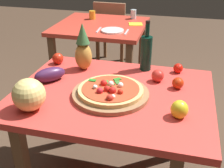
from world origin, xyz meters
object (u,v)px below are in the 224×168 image
Objects in this scene: display_table at (113,105)px; drinking_glass_water at (133,14)px; tomato_beside_pepper at (58,58)px; tomato_at_corner at (158,76)px; melon at (29,95)px; dinner_plate at (112,31)px; pizza_board at (110,94)px; napkin_folded at (136,24)px; pineapple_left at (83,49)px; pizza at (110,90)px; tomato_near_board at (178,68)px; eggplant at (50,75)px; dining_chair at (112,30)px; knife_utensil at (127,32)px; tomato_by_bottle at (178,83)px; wine_bottle at (146,52)px; drinking_glass_juice at (92,15)px; background_table at (101,34)px; fork_utensil at (99,30)px; bell_pepper at (179,109)px.

drinking_glass_water is at bearing 96.76° from display_table.
tomato_beside_pepper is 1.01× the size of tomato_at_corner.
melon is 1.48m from dinner_plate.
tomato_at_corner is (0.24, 0.25, 0.03)m from pizza_board.
dinner_plate is 1.57× the size of napkin_folded.
tomato_at_corner is (0.51, -0.07, -0.11)m from pineapple_left.
pizza reaches higher than tomato_near_board.
napkin_folded is at bearing 82.47° from melon.
drinking_glass_water is at bearing 82.79° from eggplant.
melon is 2.70× the size of tomato_near_board.
knife_utensil is (0.38, -0.88, 0.26)m from dining_chair.
tomato_by_bottle is 1.17m from knife_utensil.
wine_bottle is at bearing 30.93° from eggplant.
drinking_glass_juice is at bearing 138.50° from knife_utensil.
napkin_folded reaches higher than display_table.
tomato_near_board reaches higher than display_table.
tomato_at_corner is (0.73, -1.20, 0.15)m from background_table.
background_table is 1.18m from pineapple_left.
display_table is 17.97× the size of tomato_near_board.
fork_utensil is at bearing 180.00° from dinner_plate.
melon is 1.80m from napkin_folded.
pizza_board is 0.46m from wine_bottle.
pizza reaches higher than napkin_folded.
drinking_glass_water is at bearing 78.66° from tomato_beside_pepper.
pizza is 4.68× the size of tomato_beside_pepper.
dining_chair is 10.85× the size of tomato_at_corner.
napkin_folded is (-0.27, 1.12, -0.12)m from wine_bottle.
background_table is 0.38m from napkin_folded.
tomato_beside_pepper is 0.87m from tomato_by_bottle.
display_table is 6.66× the size of melon.
bell_pepper is 0.83m from eggplant.
pineapple_left is at bearing -96.50° from napkin_folded.
tomato_at_corner reaches higher than background_table.
background_table is at bearing -132.40° from drinking_glass_water.
drinking_glass_juice is 0.53m from dinner_plate.
knife_utensil is (-0.52, 0.81, -0.03)m from tomato_near_board.
wine_bottle is at bearing 13.49° from pineapple_left.
pizza is at bearing -37.09° from tomato_beside_pepper.
tomato_at_corner reaches higher than tomato_by_bottle.
fork_utensil is (-0.45, 1.19, 0.10)m from display_table.
tomato_near_board is at bearing 4.03° from tomato_beside_pepper.
pizza_board is 1.36× the size of pineapple_left.
knife_utensil is (0.11, 0.91, -0.14)m from pineapple_left.
pineapple_left is 1.37m from drinking_glass_juice.
melon is at bearing -127.41° from wine_bottle.
tomato_near_board is (0.90, -1.70, 0.29)m from dining_chair.
tomato_at_corner is 1.20m from fork_utensil.
fork_utensil is at bearing 97.90° from dining_chair.
eggplant is (-0.55, -0.33, -0.08)m from wine_bottle.
bell_pepper is at bearing -86.58° from tomato_near_board.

